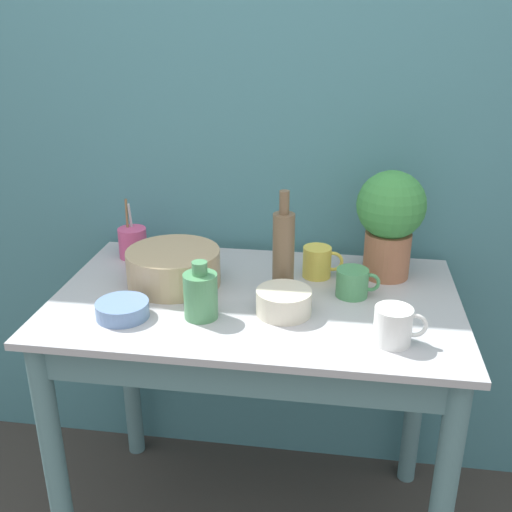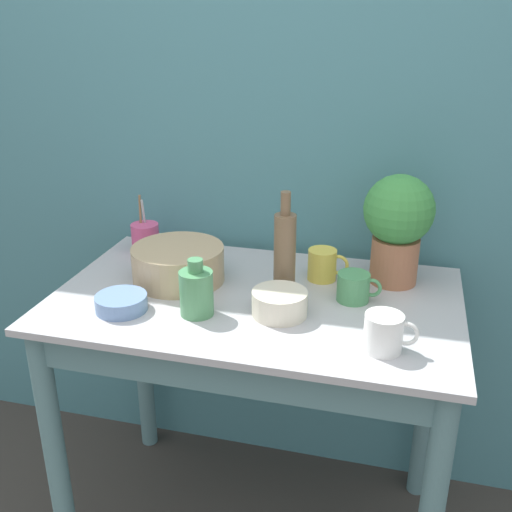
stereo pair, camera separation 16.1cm
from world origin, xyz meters
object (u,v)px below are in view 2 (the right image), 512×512
object	(u,v)px
bowl_wash_large	(178,264)
bottle_tall	(285,252)
potted_plant	(398,222)
mug_green	(354,287)
bottle_short	(196,292)
bowl_small_blue	(121,303)
utensil_cup	(145,238)
mug_white	(384,333)
mug_yellow	(323,265)
bowl_small_cream	(280,303)

from	to	relation	value
bowl_wash_large	bottle_tall	xyz separation A→B (m)	(0.32, -0.00, 0.07)
potted_plant	mug_green	distance (m)	0.23
bottle_tall	bottle_short	xyz separation A→B (m)	(-0.19, -0.18, -0.06)
bowl_small_blue	bowl_wash_large	bearing A→B (deg)	70.43
bottle_short	utensil_cup	world-z (taller)	utensil_cup
bowl_wash_large	utensil_cup	bearing A→B (deg)	135.83
bowl_wash_large	mug_white	distance (m)	0.65
potted_plant	bottle_tall	distance (m)	0.33
potted_plant	mug_yellow	size ratio (longest dim) A/B	2.67
mug_yellow	bowl_small_blue	xyz separation A→B (m)	(-0.48, -0.33, -0.03)
mug_green	bowl_small_cream	size ratio (longest dim) A/B	0.83
bowl_wash_large	bowl_small_cream	distance (m)	0.36
bottle_tall	bowl_wash_large	bearing A→B (deg)	179.66
mug_white	mug_green	size ratio (longest dim) A/B	1.05
bottle_short	bowl_small_blue	size ratio (longest dim) A/B	1.13
potted_plant	bowl_small_blue	xyz separation A→B (m)	(-0.68, -0.36, -0.16)
mug_white	bowl_small_cream	world-z (taller)	mug_white
utensil_cup	mug_green	bearing A→B (deg)	-14.83
bottle_short	bowl_small_blue	bearing A→B (deg)	-171.64
potted_plant	bottle_tall	xyz separation A→B (m)	(-0.29, -0.15, -0.06)
mug_green	bowl_small_blue	distance (m)	0.62
mug_green	bowl_small_blue	bearing A→B (deg)	-160.15
mug_white	mug_yellow	size ratio (longest dim) A/B	1.05
potted_plant	bowl_small_blue	bearing A→B (deg)	-152.03
bottle_tall	mug_yellow	xyz separation A→B (m)	(0.09, 0.11, -0.08)
bottle_short	bowl_small_blue	xyz separation A→B (m)	(-0.20, -0.03, -0.04)
bottle_short	utensil_cup	bearing A→B (deg)	130.17
mug_white	bowl_small_cream	size ratio (longest dim) A/B	0.87
bowl_wash_large	bowl_small_blue	distance (m)	0.23
bottle_tall	utensil_cup	xyz separation A→B (m)	(-0.50, 0.18, -0.07)
mug_green	bowl_small_blue	xyz separation A→B (m)	(-0.59, -0.21, -0.02)
potted_plant	mug_white	size ratio (longest dim) A/B	2.53
mug_yellow	mug_white	bearing A→B (deg)	-61.14
bottle_tall	bowl_small_blue	xyz separation A→B (m)	(-0.39, -0.21, -0.10)
bottle_short	bowl_small_blue	distance (m)	0.21
mug_yellow	potted_plant	bearing A→B (deg)	10.01
bowl_wash_large	mug_white	world-z (taller)	bowl_wash_large
mug_white	utensil_cup	xyz separation A→B (m)	(-0.79, 0.43, 0.00)
mug_white	potted_plant	bearing A→B (deg)	89.58
potted_plant	bottle_tall	world-z (taller)	potted_plant
potted_plant	utensil_cup	xyz separation A→B (m)	(-0.79, 0.03, -0.13)
potted_plant	bowl_wash_large	xyz separation A→B (m)	(-0.61, -0.15, -0.13)
bottle_tall	bowl_small_blue	world-z (taller)	bottle_tall
mug_green	bowl_small_cream	world-z (taller)	mug_green
potted_plant	bottle_short	size ratio (longest dim) A/B	2.07
bottle_tall	utensil_cup	distance (m)	0.54
bowl_wash_large	bowl_small_cream	size ratio (longest dim) A/B	1.85
bowl_wash_large	bowl_small_blue	xyz separation A→B (m)	(-0.08, -0.22, -0.03)
mug_green	mug_yellow	xyz separation A→B (m)	(-0.10, 0.12, 0.01)
bottle_tall	mug_yellow	bearing A→B (deg)	51.30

